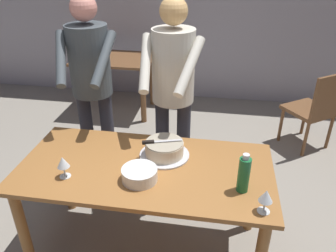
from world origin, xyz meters
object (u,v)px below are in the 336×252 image
(person_standing_beside, at_px, (91,79))
(wine_glass_near, at_px, (63,163))
(cake_on_platter, at_px, (164,149))
(cake_knife, at_px, (154,142))
(wine_glass_far, at_px, (266,197))
(background_table, at_px, (115,70))
(background_chair_0, at_px, (316,108))
(plate_stack, at_px, (140,174))
(person_cutting_cake, at_px, (173,86))
(water_bottle, at_px, (244,174))
(main_dining_table, at_px, (146,180))

(person_standing_beside, bearing_deg, wine_glass_near, -82.51)
(wine_glass_near, bearing_deg, cake_on_platter, 30.19)
(cake_on_platter, relative_size, wine_glass_near, 2.36)
(cake_on_platter, bearing_deg, person_standing_beside, 143.47)
(cake_on_platter, height_order, cake_knife, cake_knife)
(person_standing_beside, bearing_deg, wine_glass_far, -36.18)
(cake_knife, xyz_separation_m, background_table, (-0.95, 2.15, -0.29))
(background_chair_0, bearing_deg, cake_on_platter, -131.36)
(plate_stack, height_order, background_table, plate_stack)
(cake_knife, bearing_deg, person_cutting_cake, 83.95)
(water_bottle, bearing_deg, background_chair_0, 65.14)
(cake_knife, bearing_deg, water_bottle, -24.45)
(main_dining_table, distance_m, background_chair_0, 2.24)
(cake_on_platter, xyz_separation_m, wine_glass_far, (0.62, -0.45, 0.05))
(person_cutting_cake, bearing_deg, wine_glass_far, -55.28)
(wine_glass_far, relative_size, background_chair_0, 0.16)
(background_chair_0, bearing_deg, background_table, 166.19)
(plate_stack, bearing_deg, wine_glass_far, -12.56)
(wine_glass_far, height_order, background_chair_0, background_chair_0)
(background_table, bearing_deg, cake_on_platter, -64.40)
(main_dining_table, height_order, plate_stack, plate_stack)
(wine_glass_far, height_order, water_bottle, water_bottle)
(cake_knife, xyz_separation_m, water_bottle, (0.58, -0.26, -0.00))
(water_bottle, bearing_deg, wine_glass_far, -55.96)
(water_bottle, distance_m, background_chair_0, 2.05)
(cake_on_platter, distance_m, plate_stack, 0.31)
(background_chair_0, bearing_deg, wine_glass_far, -110.29)
(cake_on_platter, xyz_separation_m, wine_glass_near, (-0.57, -0.33, 0.05))
(wine_glass_far, relative_size, person_standing_beside, 0.08)
(background_table, bearing_deg, wine_glass_near, -79.61)
(main_dining_table, bearing_deg, plate_stack, -89.98)
(cake_knife, height_order, wine_glass_near, wine_glass_near)
(plate_stack, relative_size, background_chair_0, 0.24)
(cake_knife, xyz_separation_m, person_cutting_cake, (0.05, 0.49, 0.21))
(wine_glass_far, distance_m, person_standing_beside, 1.63)
(plate_stack, xyz_separation_m, person_cutting_cake, (0.09, 0.76, 0.29))
(cake_knife, relative_size, water_bottle, 1.06)
(cake_on_platter, height_order, background_chair_0, background_chair_0)
(person_cutting_cake, bearing_deg, wine_glass_near, -124.53)
(main_dining_table, relative_size, cake_on_platter, 4.86)
(wine_glass_far, relative_size, water_bottle, 0.58)
(main_dining_table, height_order, wine_glass_far, wine_glass_far)
(cake_on_platter, height_order, background_table, cake_on_platter)
(water_bottle, height_order, background_table, water_bottle)
(cake_on_platter, bearing_deg, background_chair_0, 48.64)
(cake_on_platter, distance_m, person_cutting_cake, 0.55)
(wine_glass_near, height_order, background_chair_0, background_chair_0)
(cake_on_platter, xyz_separation_m, background_table, (-1.02, 2.13, -0.22))
(cake_knife, bearing_deg, main_dining_table, -106.13)
(cake_knife, relative_size, person_standing_beside, 0.15)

